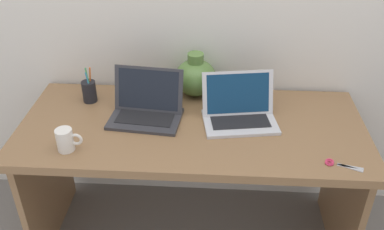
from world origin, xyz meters
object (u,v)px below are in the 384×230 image
Objects in this scene: laptop_left at (147,105)px; coffee_mug at (66,140)px; green_vase at (196,77)px; pen_cup at (89,91)px; laptop_right at (239,109)px; scissors at (337,164)px.

coffee_mug is at bearing -136.27° from laptop_left.
green_vase reaches higher than laptop_left.
laptop_left is 0.31m from green_vase.
green_vase is 0.53m from pen_cup.
laptop_right is 0.50m from scissors.
coffee_mug is (-0.29, -0.28, -0.01)m from laptop_left.
coffee_mug is (-0.51, -0.51, -0.04)m from green_vase.
coffee_mug is 0.76× the size of scissors.
green_vase is at bearing 11.85° from pen_cup.
coffee_mug reaches higher than scissors.
laptop_left is 1.56× the size of green_vase.
laptop_right is (0.42, -0.00, -0.00)m from laptop_left.
laptop_right is 0.74m from pen_cup.
green_vase is (0.21, 0.23, 0.04)m from laptop_left.
laptop_right is 0.77m from coffee_mug.
coffee_mug is at bearing -134.95° from green_vase.
green_vase is at bearing 132.70° from laptop_right.
green_vase is at bearing 45.05° from coffee_mug.
pen_cup is (-0.01, 0.40, 0.01)m from coffee_mug.
coffee_mug is at bearing 178.40° from scissors.
laptop_right is 0.31m from green_vase.
laptop_left is at bearing -133.22° from green_vase.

